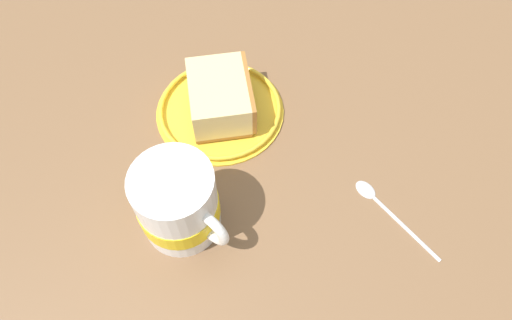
{
  "coord_description": "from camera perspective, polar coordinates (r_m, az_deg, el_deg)",
  "views": [
    {
      "loc": [
        35.45,
        -5.44,
        54.73
      ],
      "look_at": [
        4.89,
        0.91,
        3.0
      ],
      "focal_mm": 33.29,
      "sensor_mm": 36.0,
      "label": 1
    }
  ],
  "objects": [
    {
      "name": "tea_mug",
      "position": [
        0.56,
        -9.32,
        -5.19
      ],
      "size": [
        11.12,
        10.23,
        10.81
      ],
      "color": "white",
      "rests_on": "ground_plane"
    },
    {
      "name": "teaspoon",
      "position": [
        0.63,
        14.71,
        -4.92
      ],
      "size": [
        12.88,
        7.47,
        0.8
      ],
      "color": "silver",
      "rests_on": "ground_plane"
    },
    {
      "name": "small_plate",
      "position": [
        0.68,
        -4.35,
        6.08
      ],
      "size": [
        18.22,
        18.22,
        1.3
      ],
      "color": "yellow",
      "rests_on": "ground_plane"
    },
    {
      "name": "ground_plane",
      "position": [
        0.67,
        -1.62,
        1.47
      ],
      "size": [
        116.17,
        116.17,
        2.66
      ],
      "primitive_type": "cube",
      "color": "brown"
    },
    {
      "name": "cake_slice",
      "position": [
        0.66,
        -4.28,
        7.57
      ],
      "size": [
        11.14,
        8.86,
        5.47
      ],
      "color": "#9E662D",
      "rests_on": "small_plate"
    }
  ]
}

